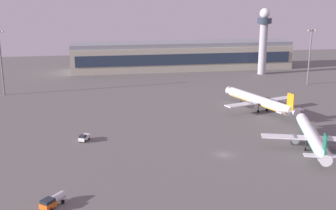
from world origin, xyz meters
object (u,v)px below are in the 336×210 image
object	(u,v)px
fuel_truck	(52,201)
apron_light_west	(310,54)
apron_light_central	(1,59)
airplane_far_stand	(260,101)
maintenance_van	(84,138)
airplane_terminal_side	(312,137)
control_tower	(264,36)

from	to	relation	value
fuel_truck	apron_light_west	distance (m)	158.71
apron_light_central	airplane_far_stand	bearing A→B (deg)	-22.91
airplane_far_stand	maintenance_van	size ratio (longest dim) A/B	8.70
airplane_far_stand	apron_light_west	size ratio (longest dim) A/B	1.44
apron_light_west	airplane_terminal_side	bearing A→B (deg)	-116.38
control_tower	airplane_far_stand	xyz separation A→B (m)	(-29.82, -73.52, -17.28)
control_tower	airplane_far_stand	world-z (taller)	control_tower
fuel_truck	apron_light_central	size ratio (longest dim) A/B	0.21
airplane_far_stand	maintenance_van	distance (m)	71.48
control_tower	apron_light_central	size ratio (longest dim) A/B	1.26
control_tower	maintenance_van	world-z (taller)	control_tower
control_tower	fuel_truck	bearing A→B (deg)	-126.43
apron_light_west	apron_light_central	world-z (taller)	apron_light_central
airplane_terminal_side	airplane_far_stand	xyz separation A→B (m)	(0.04, 42.27, 0.26)
airplane_far_stand	control_tower	bearing A→B (deg)	49.60
airplane_terminal_side	maintenance_van	size ratio (longest dim) A/B	8.17
maintenance_van	apron_light_west	world-z (taller)	apron_light_west
apron_light_west	control_tower	bearing A→B (deg)	111.61
fuel_truck	apron_light_central	distance (m)	115.30
control_tower	fuel_truck	xyz separation A→B (m)	(-102.80, -139.30, -19.88)
apron_light_west	apron_light_central	size ratio (longest dim) A/B	0.95
maintenance_van	apron_light_west	xyz separation A→B (m)	(109.25, 66.83, 14.50)
control_tower	apron_light_central	bearing A→B (deg)	-167.65
control_tower	fuel_truck	world-z (taller)	control_tower
airplane_terminal_side	apron_light_west	xyz separation A→B (m)	(42.10, 84.89, 11.97)
control_tower	apron_light_west	world-z (taller)	control_tower
airplane_far_stand	apron_light_central	size ratio (longest dim) A/B	1.37
fuel_truck	apron_light_central	bearing A→B (deg)	-35.38
apron_light_central	airplane_terminal_side	bearing A→B (deg)	-39.61
airplane_far_stand	fuel_truck	world-z (taller)	airplane_far_stand
airplane_far_stand	apron_light_central	world-z (taller)	apron_light_central
airplane_terminal_side	maintenance_van	world-z (taller)	airplane_terminal_side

